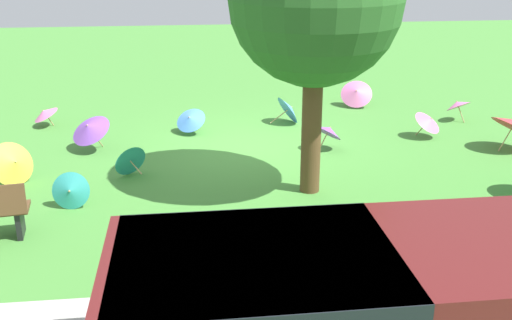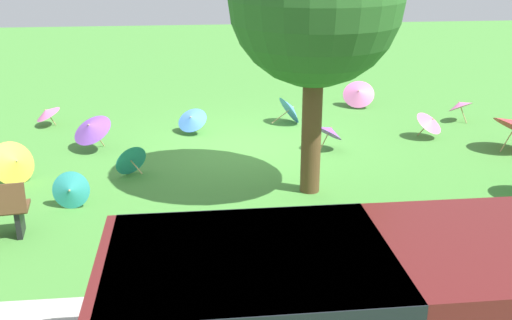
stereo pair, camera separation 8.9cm
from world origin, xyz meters
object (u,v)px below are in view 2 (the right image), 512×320
object	(u,v)px
van_dark	(329,307)
parasol_pink_0	(431,121)
shade_tree	(316,1)
parasol_pink_4	(47,112)
parasol_purple_0	(91,128)
parasol_teal_2	(130,159)
parasol_purple_4	(330,131)
parasol_pink_3	(460,105)
parasol_teal_4	(70,190)
parasol_blue_1	(192,119)
parasol_pink_6	(359,93)
parasol_yellow_5	(15,162)
parasol_blue_0	(291,109)

from	to	relation	value
van_dark	parasol_pink_0	xyz separation A→B (m)	(-4.02, -7.50, -0.51)
shade_tree	parasol_pink_4	world-z (taller)	shade_tree
parasol_purple_0	parasol_teal_2	world-z (taller)	parasol_purple_0
parasol_pink_0	parasol_purple_4	distance (m)	2.47
parasol_pink_3	parasol_teal_4	distance (m)	9.49
parasol_teal_2	parasol_purple_4	bearing A→B (deg)	-165.76
parasol_teal_2	parasol_blue_1	distance (m)	2.72
shade_tree	parasol_blue_1	world-z (taller)	shade_tree
shade_tree	parasol_pink_0	distance (m)	5.08
parasol_pink_0	parasol_pink_6	xyz separation A→B (m)	(0.90, -2.74, 0.01)
van_dark	parasol_yellow_5	size ratio (longest dim) A/B	4.80
parasol_teal_4	parasol_purple_4	distance (m)	5.47
shade_tree	van_dark	bearing A→B (deg)	80.98
shade_tree	parasol_blue_1	size ratio (longest dim) A/B	5.28
shade_tree	parasol_pink_6	distance (m)	6.53
shade_tree	parasol_blue_1	bearing A→B (deg)	-59.86
parasol_purple_0	parasol_teal_4	distance (m)	2.88
parasol_teal_4	parasol_pink_4	size ratio (longest dim) A/B	0.83
parasol_pink_0	parasol_yellow_5	size ratio (longest dim) A/B	0.92
parasol_purple_0	parasol_blue_1	bearing A→B (deg)	-155.23
parasol_pink_3	parasol_teal_4	world-z (taller)	parasol_pink_3
shade_tree	parasol_blue_0	xyz separation A→B (m)	(-0.34, -4.15, -2.92)
parasol_pink_3	parasol_purple_4	size ratio (longest dim) A/B	0.97
parasol_blue_0	parasol_yellow_5	size ratio (longest dim) A/B	0.90
parasol_teal_4	parasol_pink_4	world-z (taller)	parasol_teal_4
parasol_pink_0	parasol_teal_4	world-z (taller)	parasol_pink_0
van_dark	shade_tree	xyz separation A→B (m)	(-0.77, -4.86, 2.37)
shade_tree	parasol_purple_4	bearing A→B (deg)	-111.33
parasol_teal_2	parasol_pink_4	distance (m)	4.10
parasol_pink_3	parasol_pink_4	world-z (taller)	parasol_pink_3
parasol_pink_3	parasol_teal_2	bearing A→B (deg)	19.83
parasol_yellow_5	shade_tree	bearing A→B (deg)	170.19
parasol_blue_1	parasol_pink_4	xyz separation A→B (m)	(3.43, -0.96, -0.02)
parasol_pink_4	shade_tree	bearing A→B (deg)	140.57
parasol_blue_0	parasol_yellow_5	xyz separation A→B (m)	(5.61, 3.24, 0.05)
parasol_pink_0	parasol_teal_4	size ratio (longest dim) A/B	1.39
parasol_teal_2	parasol_pink_4	size ratio (longest dim) A/B	0.91
parasol_blue_1	van_dark	bearing A→B (deg)	98.73
shade_tree	parasol_pink_4	distance (m)	7.69
parasol_pink_6	parasol_blue_1	bearing A→B (deg)	22.51
parasol_pink_4	parasol_pink_6	size ratio (longest dim) A/B	0.77
parasol_purple_0	parasol_pink_0	bearing A→B (deg)	-179.56
shade_tree	parasol_pink_3	distance (m)	6.57
parasol_purple_0	parasol_pink_3	world-z (taller)	parasol_purple_0
parasol_purple_0	parasol_pink_3	size ratio (longest dim) A/B	1.41
shade_tree	parasol_blue_0	world-z (taller)	shade_tree
parasol_pink_4	van_dark	bearing A→B (deg)	116.72
parasol_purple_0	parasol_blue_1	world-z (taller)	parasol_purple_0
parasol_pink_3	parasol_purple_4	bearing A→B (deg)	25.66
parasol_teal_4	parasol_pink_3	bearing A→B (deg)	-154.01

